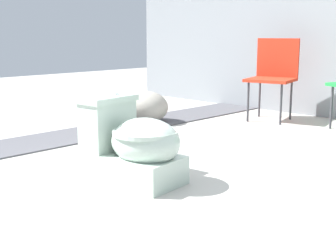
% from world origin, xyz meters
% --- Properties ---
extents(ground_plane, '(14.00, 14.00, 0.00)m').
position_xyz_m(ground_plane, '(0.00, 0.00, 0.00)').
color(ground_plane, '#A8A59E').
extents(gravel_strip, '(0.56, 8.00, 0.01)m').
position_xyz_m(gravel_strip, '(-1.32, 0.50, 0.01)').
color(gravel_strip, '#4C4C51').
rests_on(gravel_strip, ground).
extents(toilet, '(0.67, 0.45, 0.52)m').
position_xyz_m(toilet, '(0.01, 0.09, 0.22)').
color(toilet, '#B2C6B7').
rests_on(toilet, ground).
extents(folding_chair_left, '(0.53, 0.53, 0.83)m').
position_xyz_m(folding_chair_left, '(-0.55, 2.51, 0.51)').
color(folding_chair_left, red).
rests_on(folding_chair_left, ground).
extents(boulder_near, '(0.40, 0.42, 0.33)m').
position_xyz_m(boulder_near, '(-1.29, 0.89, 0.16)').
color(boulder_near, '#ADA899').
rests_on(boulder_near, ground).
extents(boulder_far, '(0.58, 0.56, 0.32)m').
position_xyz_m(boulder_far, '(-1.33, 1.43, 0.16)').
color(boulder_far, gray).
rests_on(boulder_far, ground).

